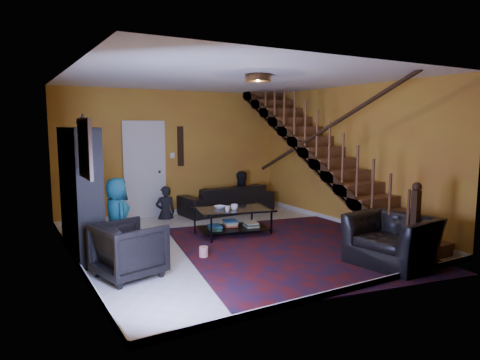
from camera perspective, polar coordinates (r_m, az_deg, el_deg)
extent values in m
plane|color=beige|center=(7.58, -0.96, -8.20)|extent=(5.50, 5.50, 0.00)
plane|color=gold|center=(9.82, -8.78, 3.58)|extent=(5.20, 0.00, 5.20)
plane|color=gold|center=(5.11, 14.09, 0.00)|extent=(5.20, 0.00, 5.20)
plane|color=gold|center=(6.49, -21.50, 1.23)|extent=(0.00, 5.50, 5.50)
plane|color=gold|center=(8.88, 13.88, 3.05)|extent=(0.00, 5.50, 5.50)
plane|color=white|center=(7.34, -1.01, 13.34)|extent=(5.50, 5.50, 0.00)
cube|color=silver|center=(9.99, -8.61, -4.17)|extent=(5.20, 0.02, 0.10)
cube|color=silver|center=(6.76, -20.87, -10.21)|extent=(0.02, 5.50, 0.10)
cube|color=gold|center=(8.57, 11.57, 2.43)|extent=(0.95, 4.92, 2.83)
cube|color=black|center=(8.27, 9.21, 2.87)|extent=(0.04, 5.02, 3.02)
cylinder|color=black|center=(8.26, 9.44, 5.98)|extent=(0.07, 4.20, 2.44)
cube|color=black|center=(6.75, 22.27, -5.91)|extent=(0.10, 0.10, 1.10)
cube|color=black|center=(7.16, -20.53, -1.42)|extent=(0.35, 1.80, 2.00)
cube|color=black|center=(7.27, -20.31, -6.10)|extent=(0.35, 1.72, 0.03)
cube|color=black|center=(7.14, -20.58, -0.15)|extent=(0.35, 1.72, 0.03)
cube|color=silver|center=(9.60, -12.58, 1.15)|extent=(0.82, 0.05, 2.05)
cube|color=maroon|center=(5.59, -19.99, 3.99)|extent=(0.04, 0.74, 0.74)
cube|color=black|center=(9.85, -7.94, 4.48)|extent=(0.14, 0.03, 0.90)
cylinder|color=#3F2814|center=(6.65, 2.42, 13.44)|extent=(0.40, 0.40, 0.10)
cube|color=#450D0C|center=(7.22, 7.19, -8.98)|extent=(4.19, 4.59, 0.02)
imported|color=black|center=(10.01, -1.75, -2.50)|extent=(2.25, 1.02, 0.64)
imported|color=black|center=(5.99, -14.56, -9.00)|extent=(0.99, 0.97, 0.74)
imported|color=black|center=(6.66, 19.61, -7.59)|extent=(1.15, 1.27, 0.73)
imported|color=black|center=(9.49, -9.91, -4.29)|extent=(0.46, 0.34, 1.17)
imported|color=black|center=(10.25, 0.02, -2.70)|extent=(0.70, 0.57, 1.39)
imported|color=#164C56|center=(6.91, -16.07, -4.77)|extent=(0.44, 0.63, 1.23)
cube|color=black|center=(7.39, -3.84, -6.68)|extent=(0.04, 0.04, 0.49)
cube|color=black|center=(8.00, 4.21, -5.60)|extent=(0.04, 0.04, 0.49)
cube|color=black|center=(8.01, -6.05, -5.60)|extent=(0.04, 0.04, 0.49)
cube|color=black|center=(8.57, 1.58, -4.70)|extent=(0.04, 0.04, 0.49)
cube|color=black|center=(8.00, -0.92, -6.42)|extent=(1.37, 0.96, 0.02)
cube|color=silver|center=(7.92, -0.93, -3.90)|extent=(1.44, 1.03, 0.02)
imported|color=#999999|center=(7.81, -0.76, -3.61)|extent=(0.14, 0.14, 0.10)
imported|color=#999999|center=(7.68, -1.70, -3.85)|extent=(0.10, 0.10, 0.09)
imported|color=#999999|center=(7.95, -2.72, -3.63)|extent=(0.25, 0.25, 0.05)
imported|color=#999999|center=(6.59, -20.23, 7.44)|extent=(0.18, 0.18, 0.19)
cylinder|color=red|center=(6.68, -4.87, -9.50)|extent=(0.15, 0.15, 0.16)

